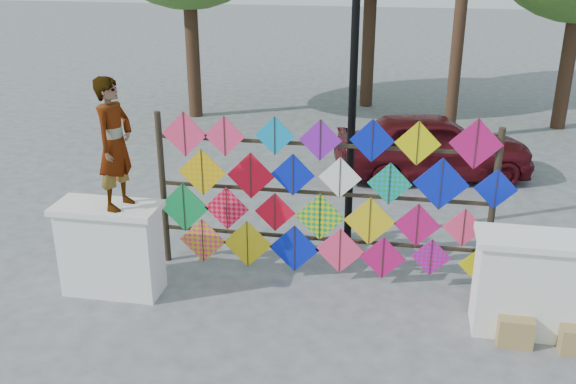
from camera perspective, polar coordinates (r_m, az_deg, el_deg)
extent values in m
plane|color=gray|center=(8.72, 2.07, -9.67)|extent=(80.00, 80.00, 0.00)
cube|color=white|center=(8.99, -15.42, -5.13)|extent=(1.30, 0.55, 1.20)
cube|color=white|center=(8.73, -15.84, -1.37)|extent=(1.40, 0.65, 0.08)
cube|color=white|center=(8.36, 20.74, -7.96)|extent=(1.30, 0.55, 1.20)
cube|color=white|center=(8.08, 21.33, -3.99)|extent=(1.40, 0.65, 0.08)
cylinder|color=black|center=(9.46, -11.04, 0.27)|extent=(0.09, 0.09, 2.30)
cylinder|color=black|center=(8.95, 17.68, -1.65)|extent=(0.09, 0.09, 2.30)
cube|color=black|center=(9.16, 2.84, -4.16)|extent=(4.60, 0.04, 0.04)
cube|color=black|center=(8.88, 2.92, -0.09)|extent=(4.60, 0.04, 0.04)
cube|color=black|center=(8.64, 3.01, 4.23)|extent=(4.60, 0.04, 0.04)
cube|color=#FF376A|center=(8.99, -9.19, 5.09)|extent=(0.65, 0.01, 0.65)
cube|color=black|center=(8.98, -9.21, 5.07)|extent=(0.01, 0.01, 0.64)
cube|color=#FF376A|center=(8.82, -5.66, 4.96)|extent=(0.58, 0.01, 0.58)
cube|color=black|center=(8.81, -5.68, 4.93)|extent=(0.01, 0.01, 0.57)
cube|color=#0992D3|center=(8.65, -1.19, 5.02)|extent=(0.55, 0.01, 0.55)
cube|color=black|center=(8.64, -1.21, 5.00)|extent=(0.01, 0.01, 0.54)
cube|color=purple|center=(8.56, 2.88, 4.63)|extent=(0.58, 0.01, 0.58)
cube|color=black|center=(8.55, 2.87, 4.61)|extent=(0.01, 0.01, 0.57)
cube|color=#081AC5|center=(8.50, 7.49, 4.55)|extent=(0.59, 0.01, 0.59)
cube|color=black|center=(8.49, 7.48, 4.53)|extent=(0.01, 0.01, 0.58)
cube|color=yellow|center=(8.50, 11.45, 4.24)|extent=(0.60, 0.01, 0.60)
cube|color=black|center=(8.49, 11.45, 4.22)|extent=(0.01, 0.01, 0.59)
cube|color=#B9115D|center=(8.54, 16.38, 4.11)|extent=(0.68, 0.01, 0.68)
cube|color=black|center=(8.53, 16.38, 4.09)|extent=(0.01, 0.01, 0.67)
cube|color=#F0A407|center=(9.04, -7.64, 1.75)|extent=(0.69, 0.01, 0.69)
cube|color=black|center=(9.03, -7.66, 1.72)|extent=(0.01, 0.01, 0.68)
cube|color=red|center=(8.87, -3.33, 1.45)|extent=(0.68, 0.01, 0.68)
cube|color=black|center=(8.85, -3.34, 1.43)|extent=(0.01, 0.01, 0.66)
cube|color=#081AC5|center=(8.73, 0.43, 1.53)|extent=(0.61, 0.01, 0.61)
cube|color=black|center=(8.72, 0.42, 1.51)|extent=(0.01, 0.01, 0.60)
cube|color=white|center=(8.66, 4.64, 1.27)|extent=(0.58, 0.01, 0.58)
cube|color=black|center=(8.64, 4.64, 1.24)|extent=(0.01, 0.01, 0.57)
cube|color=#119044|center=(8.64, 9.01, 0.72)|extent=(0.60, 0.01, 0.60)
cube|color=black|center=(8.63, 9.01, 0.69)|extent=(0.01, 0.01, 0.59)
cube|color=#081AC5|center=(8.64, 13.43, 0.68)|extent=(0.73, 0.01, 0.73)
cube|color=black|center=(8.63, 13.43, 0.65)|extent=(0.01, 0.01, 0.72)
cube|color=#081AC5|center=(8.73, 17.98, 0.25)|extent=(0.56, 0.01, 0.56)
cube|color=black|center=(8.71, 17.99, 0.22)|extent=(0.01, 0.01, 0.55)
cube|color=#119044|center=(9.29, -9.23, -1.35)|extent=(0.75, 0.01, 0.75)
cube|color=black|center=(9.28, -9.25, -1.38)|extent=(0.01, 0.01, 0.73)
cube|color=#FF376A|center=(9.10, -5.47, -1.46)|extent=(0.65, 0.01, 0.65)
cube|color=black|center=(9.09, -5.49, -1.49)|extent=(0.01, 0.01, 0.63)
cube|color=red|center=(8.95, -1.17, -1.81)|extent=(0.58, 0.01, 0.58)
cube|color=black|center=(8.94, -1.18, -1.84)|extent=(0.01, 0.01, 0.57)
cube|color=#119044|center=(8.86, 2.84, -2.24)|extent=(0.69, 0.01, 0.69)
cube|color=black|center=(8.85, 2.83, -2.27)|extent=(0.01, 0.01, 0.68)
cube|color=yellow|center=(8.82, 7.27, -2.61)|extent=(0.71, 0.01, 0.71)
cube|color=black|center=(8.80, 7.27, -2.64)|extent=(0.01, 0.01, 0.69)
cube|color=#B9115D|center=(8.82, 11.40, -2.90)|extent=(0.63, 0.01, 0.63)
cube|color=black|center=(8.81, 11.40, -2.94)|extent=(0.01, 0.01, 0.62)
cube|color=#FF376A|center=(8.86, 15.34, -3.07)|extent=(0.55, 0.01, 0.55)
cube|color=black|center=(8.84, 15.34, -3.11)|extent=(0.01, 0.01, 0.54)
cube|color=yellow|center=(9.38, -7.58, -4.29)|extent=(0.69, 0.01, 0.69)
cube|color=black|center=(9.36, -7.60, -4.33)|extent=(0.01, 0.01, 0.68)
cube|color=yellow|center=(9.20, -3.62, -4.62)|extent=(0.72, 0.01, 0.72)
cube|color=black|center=(9.19, -3.64, -4.66)|extent=(0.01, 0.01, 0.71)
cube|color=#081AC5|center=(9.08, 0.57, -5.05)|extent=(0.72, 0.01, 0.72)
cube|color=black|center=(9.07, 0.55, -5.08)|extent=(0.01, 0.01, 0.71)
cube|color=#FF376A|center=(9.00, 4.62, -5.23)|extent=(0.69, 0.01, 0.69)
cube|color=black|center=(8.99, 4.62, -5.26)|extent=(0.01, 0.01, 0.68)
cube|color=#B9115D|center=(9.00, 8.42, -5.81)|extent=(0.63, 0.01, 0.63)
cube|color=black|center=(8.99, 8.42, -5.84)|extent=(0.01, 0.01, 0.62)
cube|color=purple|center=(8.98, 12.58, -5.67)|extent=(0.54, 0.01, 0.54)
cube|color=black|center=(8.97, 12.58, -5.71)|extent=(0.01, 0.01, 0.53)
cube|color=yellow|center=(9.08, 16.87, -6.29)|extent=(0.62, 0.01, 0.62)
cube|color=black|center=(9.07, 16.87, -6.32)|extent=(0.01, 0.01, 0.61)
cylinder|color=#412C1B|center=(17.48, -8.50, 12.84)|extent=(0.36, 0.36, 3.85)
cylinder|color=#412C1B|center=(18.58, 7.21, 13.84)|extent=(0.36, 0.36, 4.12)
cylinder|color=#412C1B|center=(17.56, 23.65, 10.89)|extent=(0.36, 0.36, 3.58)
cylinder|color=#412C1B|center=(15.53, 15.01, 14.35)|extent=(0.28, 0.28, 5.50)
imported|color=#99999E|center=(8.35, -15.15, 4.16)|extent=(0.50, 0.68, 1.70)
imported|color=#4F0D14|center=(13.19, 12.79, 4.04)|extent=(4.14, 2.35, 1.33)
cylinder|color=black|center=(9.72, 5.72, 7.05)|extent=(0.12, 0.12, 4.20)
cube|color=#A38A4F|center=(8.30, 19.47, -11.35)|extent=(0.41, 0.36, 0.36)
cube|color=#A38A4F|center=(8.43, 24.22, -11.70)|extent=(0.39, 0.36, 0.33)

